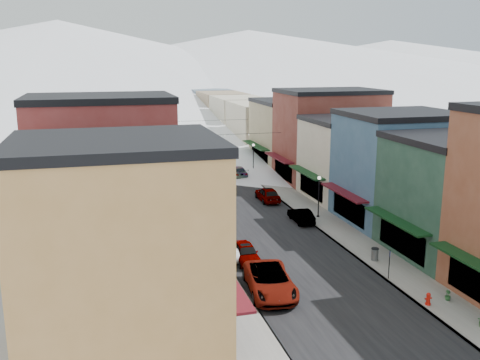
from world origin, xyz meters
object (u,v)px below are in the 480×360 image
car_dark_hatch (198,193)px  trash_can (375,254)px  car_green_sedan (301,215)px  car_white_suv (270,281)px  fire_hydrant (428,299)px  car_silver_sedan (246,253)px  streetlamp_near (319,191)px

car_dark_hatch → trash_can: size_ratio=4.33×
car_green_sedan → car_white_suv: bearing=61.8°
car_green_sedan → trash_can: size_ratio=4.18×
car_white_suv → fire_hydrant: (8.97, -4.54, -0.36)m
car_silver_sedan → trash_can: 9.88m
car_dark_hatch → car_green_sedan: size_ratio=1.03×
car_green_sedan → streetlamp_near: streetlamp_near is taller
car_silver_sedan → trash_can: (9.50, -2.72, -0.07)m
streetlamp_near → trash_can: bearing=-91.9°
fire_hydrant → car_dark_hatch: bearing=106.8°
car_green_sedan → fire_hydrant: 18.72m
car_white_suv → car_silver_sedan: 5.87m
car_silver_sedan → car_dark_hatch: car_silver_sedan is taller
streetlamp_near → car_green_sedan: bearing=-159.6°
car_white_suv → streetlamp_near: (9.90, 14.93, 1.83)m
streetlamp_near → car_silver_sedan: bearing=-137.5°
car_dark_hatch → streetlamp_near: 14.39m
car_dark_hatch → trash_can: 23.99m
car_silver_sedan → car_white_suv: bearing=-88.3°
car_white_suv → car_dark_hatch: car_white_suv is taller
car_white_suv → trash_can: (9.50, 3.15, -0.23)m
car_silver_sedan → streetlamp_near: bearing=44.1°
car_white_suv → car_silver_sedan: size_ratio=1.50×
car_dark_hatch → car_green_sedan: (7.80, -11.03, -0.02)m
trash_can → streetlamp_near: bearing=88.1°
car_green_sedan → car_silver_sedan: bearing=47.4°
trash_can → streetlamp_near: (0.40, 11.78, 2.06)m
car_silver_sedan → car_dark_hatch: bearing=91.7°
car_dark_hatch → trash_can: bearing=-60.9°
car_white_suv → car_dark_hatch: size_ratio=1.50×
streetlamp_near → fire_hydrant: bearing=-92.7°
car_green_sedan → trash_can: car_green_sedan is taller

